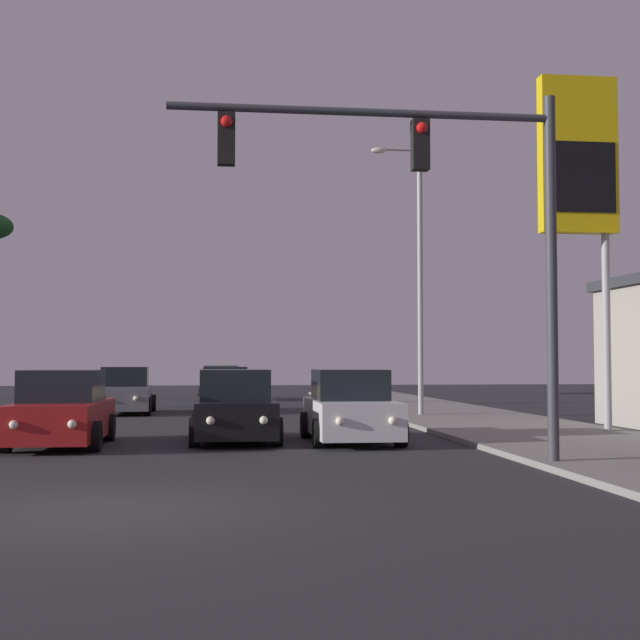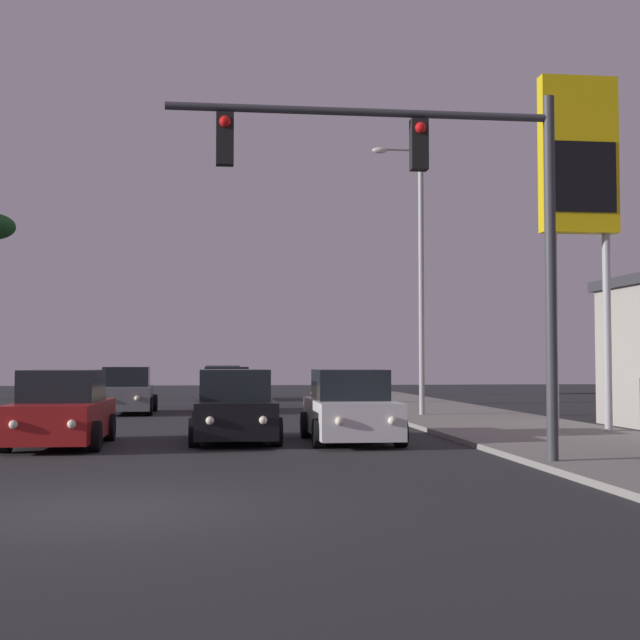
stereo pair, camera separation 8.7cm
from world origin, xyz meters
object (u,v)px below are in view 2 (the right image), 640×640
at_px(gas_station_sign, 579,174).
at_px(car_blue, 222,385).
at_px(car_white, 350,409).
at_px(car_red, 61,412).
at_px(street_lamp, 417,264).
at_px(traffic_light_mast, 444,200).
at_px(car_black, 234,409).
at_px(car_grey, 126,392).
at_px(car_tan, 226,391).

bearing_deg(gas_station_sign, car_blue, 111.60).
xyz_separation_m(car_white, car_red, (-6.49, -0.23, 0.00)).
bearing_deg(gas_station_sign, car_white, -170.79).
relative_size(car_white, street_lamp, 0.48).
bearing_deg(traffic_light_mast, car_white, 99.06).
height_order(car_black, street_lamp, street_lamp).
relative_size(car_white, car_grey, 0.99).
xyz_separation_m(car_tan, car_blue, (-0.05, 10.18, 0.00)).
bearing_deg(car_blue, car_grey, 70.52).
distance_m(car_white, street_lamp, 10.18).
height_order(car_black, traffic_light_mast, traffic_light_mast).
height_order(car_white, street_lamp, street_lamp).
xyz_separation_m(car_tan, gas_station_sign, (8.73, -11.99, 5.86)).
relative_size(car_tan, car_blue, 1.00).
xyz_separation_m(car_tan, traffic_light_mast, (3.55, -18.29, 3.94)).
xyz_separation_m(car_white, car_black, (-2.67, 0.53, 0.00)).
height_order(car_tan, traffic_light_mast, traffic_light_mast).
height_order(car_black, gas_station_sign, gas_station_sign).
xyz_separation_m(car_tan, car_red, (-3.79, -13.20, 0.00)).
distance_m(car_white, traffic_light_mast, 6.68).
distance_m(car_blue, car_red, 23.67).
distance_m(car_white, car_black, 2.72).
bearing_deg(car_tan, car_blue, -90.19).
height_order(car_grey, gas_station_sign, gas_station_sign).
bearing_deg(car_white, car_black, -10.61).
bearing_deg(car_grey, street_lamp, 156.61).
bearing_deg(car_grey, car_white, 114.90).
relative_size(car_blue, car_grey, 1.00).
bearing_deg(street_lamp, car_red, -139.12).
bearing_deg(traffic_light_mast, gas_station_sign, 50.59).
relative_size(car_black, car_grey, 0.99).
distance_m(car_blue, car_grey, 11.39).
distance_m(car_blue, street_lamp, 16.55).
bearing_deg(car_tan, car_grey, 9.82).
bearing_deg(car_tan, street_lamp, 143.96).
height_order(car_tan, car_blue, same).
bearing_deg(gas_station_sign, traffic_light_mast, -129.41).
bearing_deg(gas_station_sign, car_red, -174.50).
bearing_deg(car_black, car_blue, -89.76).
bearing_deg(car_white, gas_station_sign, -170.22).
relative_size(car_grey, street_lamp, 0.48).
distance_m(car_tan, street_lamp, 8.86).
bearing_deg(car_red, car_tan, -104.55).
bearing_deg(car_black, street_lamp, -128.08).
bearing_deg(car_blue, car_white, 95.38).
bearing_deg(car_white, car_tan, -77.67).
bearing_deg(car_white, car_grey, -62.39).
xyz_separation_m(car_blue, car_black, (0.08, -22.61, 0.00)).
relative_size(car_red, traffic_light_mast, 0.63).
bearing_deg(gas_station_sign, car_tan, 126.05).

